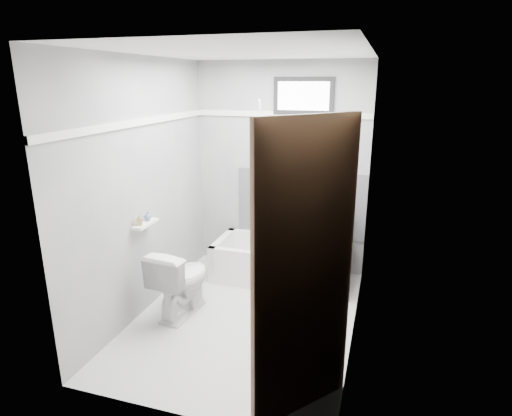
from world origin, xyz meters
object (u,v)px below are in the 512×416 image
at_px(bathtub, 281,262).
at_px(office_chair, 321,228).
at_px(soap_bottle_b, 148,216).
at_px(toilet, 181,281).
at_px(soap_bottle_a, 139,220).
at_px(door, 339,304).

height_order(bathtub, office_chair, office_chair).
bearing_deg(soap_bottle_b, toilet, -1.64).
xyz_separation_m(bathtub, office_chair, (0.43, 0.05, 0.44)).
relative_size(toilet, soap_bottle_b, 8.21).
bearing_deg(office_chair, soap_bottle_a, -148.72).
relative_size(office_chair, soap_bottle_b, 12.53).
distance_m(soap_bottle_a, soap_bottle_b, 0.14).
distance_m(office_chair, door, 2.32).
height_order(toilet, door, door).
bearing_deg(toilet, soap_bottle_a, 28.70).
bearing_deg(soap_bottle_a, toilet, 22.24).
distance_m(bathtub, door, 2.50).
height_order(office_chair, soap_bottle_a, office_chair).
relative_size(toilet, door, 0.35).
distance_m(bathtub, soap_bottle_a, 1.73).
xyz_separation_m(door, soap_bottle_b, (-1.92, 1.21, -0.04)).
bearing_deg(bathtub, door, -68.70).
bearing_deg(soap_bottle_a, office_chair, 38.51).
distance_m(bathtub, toilet, 1.25).
bearing_deg(toilet, office_chair, -131.48).
xyz_separation_m(bathtub, door, (0.86, -2.21, 0.79)).
distance_m(bathtub, soap_bottle_b, 1.63).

